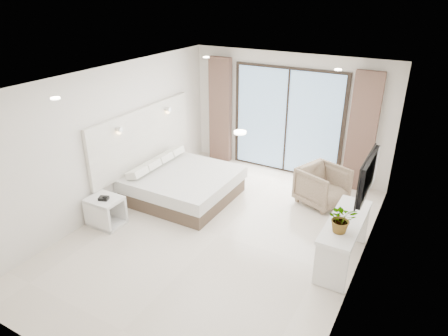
{
  "coord_description": "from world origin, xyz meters",
  "views": [
    {
      "loc": [
        2.94,
        -5.04,
        3.97
      ],
      "look_at": [
        -0.11,
        0.4,
        1.11
      ],
      "focal_mm": 32.0,
      "sensor_mm": 36.0,
      "label": 1
    }
  ],
  "objects": [
    {
      "name": "ground",
      "position": [
        0.0,
        0.0,
        0.0
      ],
      "size": [
        6.2,
        6.2,
        0.0
      ],
      "primitive_type": "plane",
      "color": "beige",
      "rests_on": "ground"
    },
    {
      "name": "room_shell",
      "position": [
        -0.2,
        0.84,
        1.58
      ],
      "size": [
        4.62,
        6.22,
        2.72
      ],
      "color": "silver",
      "rests_on": "ground"
    },
    {
      "name": "bed",
      "position": [
        -1.33,
        0.84,
        0.29
      ],
      "size": [
        1.97,
        1.87,
        0.69
      ],
      "color": "brown",
      "rests_on": "ground"
    },
    {
      "name": "nightstand",
      "position": [
        -1.94,
        -0.68,
        0.27
      ],
      "size": [
        0.59,
        0.49,
        0.53
      ],
      "rotation": [
        0.0,
        0.0,
        0.01
      ],
      "color": "white",
      "rests_on": "ground"
    },
    {
      "name": "phone",
      "position": [
        -1.9,
        -0.72,
        0.57
      ],
      "size": [
        0.2,
        0.18,
        0.05
      ],
      "primitive_type": "cube",
      "rotation": [
        0.0,
        0.0,
        0.39
      ],
      "color": "black",
      "rests_on": "nightstand"
    },
    {
      "name": "console_desk",
      "position": [
        2.04,
        0.31,
        0.56
      ],
      "size": [
        0.48,
        1.55,
        0.77
      ],
      "color": "white",
      "rests_on": "ground"
    },
    {
      "name": "plant",
      "position": [
        2.04,
        -0.05,
        0.94
      ],
      "size": [
        0.53,
        0.55,
        0.34
      ],
      "primitive_type": "imported",
      "rotation": [
        0.0,
        0.0,
        0.41
      ],
      "color": "#33662D",
      "rests_on": "console_desk"
    },
    {
      "name": "armchair",
      "position": [
        1.22,
        1.99,
        0.42
      ],
      "size": [
        1.01,
        1.04,
        0.84
      ],
      "primitive_type": "imported",
      "rotation": [
        0.0,
        0.0,
        1.2
      ],
      "color": "#90735E",
      "rests_on": "ground"
    }
  ]
}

